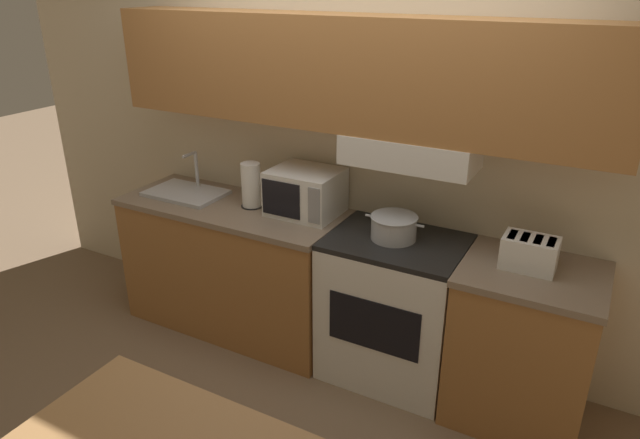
{
  "coord_description": "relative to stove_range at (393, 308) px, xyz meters",
  "views": [
    {
      "loc": [
        1.37,
        -2.98,
        2.22
      ],
      "look_at": [
        0.05,
        -0.54,
        1.03
      ],
      "focal_mm": 32.0,
      "sensor_mm": 36.0,
      "label": 1
    }
  ],
  "objects": [
    {
      "name": "toaster",
      "position": [
        0.69,
        0.01,
        0.52
      ],
      "size": [
        0.27,
        0.18,
        0.16
      ],
      "color": "white",
      "rests_on": "lower_counter_right_stub"
    },
    {
      "name": "paper_towel_roll",
      "position": [
        -0.99,
        0.03,
        0.58
      ],
      "size": [
        0.14,
        0.14,
        0.28
      ],
      "color": "black",
      "rests_on": "lower_counter_main"
    },
    {
      "name": "lower_counter_main",
      "position": [
        -1.12,
        -0.01,
        0.0
      ],
      "size": [
        1.48,
        0.61,
        0.88
      ],
      "color": "#A36B38",
      "rests_on": "ground_plane"
    },
    {
      "name": "lower_counter_right_stub",
      "position": [
        0.73,
        -0.01,
        0.0
      ],
      "size": [
        0.7,
        0.61,
        0.88
      ],
      "color": "#A36B38",
      "rests_on": "ground_plane"
    },
    {
      "name": "stove_range",
      "position": [
        0.0,
        0.0,
        0.0
      ],
      "size": [
        0.75,
        0.58,
        0.88
      ],
      "color": "white",
      "rests_on": "ground_plane"
    },
    {
      "name": "microwave",
      "position": [
        -0.63,
        0.1,
        0.58
      ],
      "size": [
        0.41,
        0.35,
        0.27
      ],
      "color": "white",
      "rests_on": "lower_counter_main"
    },
    {
      "name": "cooking_pot",
      "position": [
        -0.02,
        0.01,
        0.51
      ],
      "size": [
        0.34,
        0.26,
        0.14
      ],
      "color": "#B7BABF",
      "rests_on": "stove_range"
    },
    {
      "name": "sink_basin",
      "position": [
        -1.49,
        -0.01,
        0.46
      ],
      "size": [
        0.51,
        0.34,
        0.27
      ],
      "color": "#B7BABF",
      "rests_on": "lower_counter_main"
    },
    {
      "name": "wall_back",
      "position": [
        -0.38,
        0.22,
        1.04
      ],
      "size": [
        5.32,
        0.38,
        2.55
      ],
      "color": "beige",
      "rests_on": "ground_plane"
    },
    {
      "name": "ground_plane",
      "position": [
        -0.39,
        0.29,
        -0.44
      ],
      "size": [
        16.0,
        16.0,
        0.0
      ],
      "primitive_type": "plane",
      "color": "#7F664C"
    }
  ]
}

